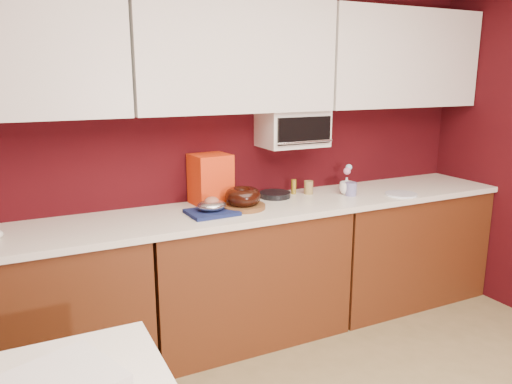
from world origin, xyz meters
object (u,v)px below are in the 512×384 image
Objects in this scene: coffee_mug at (347,187)px; blue_jar at (351,189)px; foil_ham_nest at (212,205)px; flower_vase at (347,183)px; pandoro_box at (211,179)px; toaster_oven at (292,128)px; bundt_cake at (243,196)px.

coffee_mug reaches higher than blue_jar.
flower_vase is at bearing 7.86° from foil_ham_nest.
coffee_mug is at bearing -16.88° from pandoro_box.
pandoro_box is 0.99m from coffee_mug.
toaster_oven reaches higher than blue_jar.
blue_jar is 0.84× the size of flower_vase.
bundt_cake is at bearing 178.65° from blue_jar.
pandoro_box reaches higher than foil_ham_nest.
flower_vase is at bearing 56.31° from coffee_mug.
foil_ham_nest is 1.06m from blue_jar.
flower_vase is at bearing 7.59° from bundt_cake.
blue_jar is 0.15m from flower_vase.
bundt_cake is 0.70× the size of pandoro_box.
bundt_cake is 0.23m from foil_ham_nest.
toaster_oven is 1.96× the size of bundt_cake.
foil_ham_nest is 1.61× the size of flower_vase.
bundt_cake is 0.91m from flower_vase.
toaster_oven is at bearing 17.55° from foil_ham_nest.
foil_ham_nest is (-0.23, -0.04, -0.03)m from bundt_cake.
bundt_cake is 0.83m from coffee_mug.
bundt_cake is 2.41× the size of blue_jar.
foil_ham_nest is at bearing -171.08° from bundt_cake.
coffee_mug is at bearing -23.79° from toaster_oven.
flower_vase is at bearing -10.82° from pandoro_box.
toaster_oven is at bearing 171.65° from flower_vase.
toaster_oven reaches higher than coffee_mug.
pandoro_box is at bearing 166.45° from blue_jar.
toaster_oven is 2.47× the size of foil_ham_nest.
flower_vase is (0.43, -0.06, -0.42)m from toaster_oven.
pandoro_box reaches higher than blue_jar.
bundt_cake reaches higher than coffee_mug.
blue_jar is at bearing -28.78° from toaster_oven.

